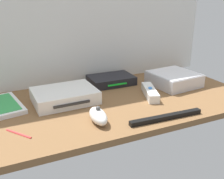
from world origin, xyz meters
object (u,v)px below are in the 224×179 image
Objects in this scene: mini_computer at (174,79)px; sensor_bar at (166,117)px; game_console at (65,96)px; network_router at (111,80)px; stylus_pen at (19,133)px; remote_nunchuk at (98,116)px; remote_wand at (150,92)px.

sensor_bar is at bearing -130.71° from mini_computer.
game_console is 24.49cm from network_router.
game_console is 2.38× the size of stylus_pen.
remote_nunchuk is (-39.92, -17.50, -0.60)cm from mini_computer.
mini_computer is 1.82× the size of remote_nunchuk.
mini_computer is at bearing 42.91° from remote_wand.
network_router is at bearing 131.56° from remote_wand.
stylus_pen is (-40.97, 9.19, -0.35)cm from sensor_bar.
game_console reaches higher than network_router.
network_router is 34.11cm from remote_nunchuk.
network_router is 36.10cm from sensor_bar.
network_router is 1.77× the size of remote_nunchuk.
game_console is 2.10× the size of remote_nunchuk.
network_router is (22.22, 10.29, -0.50)cm from game_console.
sensor_bar reaches higher than stylus_pen.
game_console is 0.89× the size of sensor_bar.
remote_wand is 0.63× the size of sensor_bar.
stylus_pen is at bearing -137.47° from game_console.
network_router is (-22.54, 11.85, -0.94)cm from mini_computer.
remote_wand is at bearing 27.39° from remote_nunchuk.
mini_computer is at bearing -3.70° from game_console.
remote_wand is 26.98cm from remote_nunchuk.
game_console reaches higher than sensor_bar.
game_console is 1.15× the size of mini_computer.
network_router is at bearing 152.27° from mini_computer.
game_console is 1.42× the size of remote_wand.
mini_computer is 0.78× the size of sensor_bar.
game_console is 35.20cm from sensor_bar.
remote_nunchuk reaches higher than sensor_bar.
stylus_pen is (-61.79, -15.01, -2.29)cm from mini_computer.
mini_computer is 63.62cm from stylus_pen.
network_router is 0.75× the size of sensor_bar.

